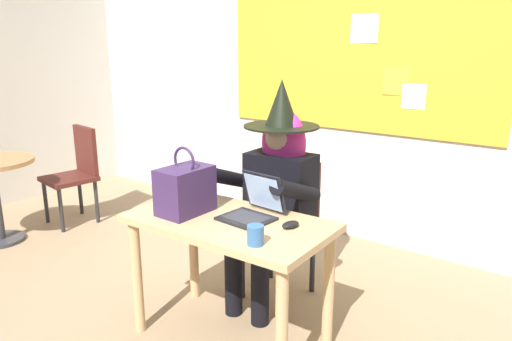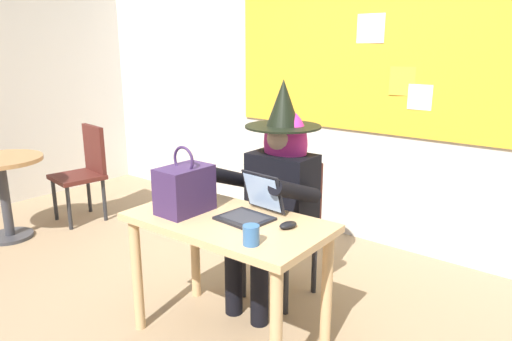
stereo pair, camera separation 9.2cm
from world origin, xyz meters
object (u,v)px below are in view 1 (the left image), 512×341
object	(u,v)px
person_costumed	(276,183)
handbag	(185,190)
desk_main	(229,240)
chair_spare_by_window	(76,170)
chair_at_desk	(285,220)
laptop	(253,208)
coffee_mug	(255,235)
computer_mouse	(291,225)

from	to	relation	value
person_costumed	handbag	xyz separation A→B (m)	(-0.19, -0.60, 0.07)
desk_main	chair_spare_by_window	bearing A→B (deg)	166.17
handbag	chair_spare_by_window	distance (m)	2.25
chair_at_desk	person_costumed	xyz separation A→B (m)	(0.00, -0.12, 0.29)
chair_at_desk	handbag	world-z (taller)	handbag
laptop	coffee_mug	size ratio (longest dim) A/B	3.31
laptop	handbag	bearing A→B (deg)	-149.99
computer_mouse	handbag	bearing A→B (deg)	-150.32
handbag	chair_spare_by_window	bearing A→B (deg)	162.94
desk_main	computer_mouse	bearing A→B (deg)	16.11
desk_main	laptop	xyz separation A→B (m)	(0.09, 0.10, 0.17)
chair_spare_by_window	person_costumed	bearing A→B (deg)	96.47
coffee_mug	desk_main	bearing A→B (deg)	150.39
coffee_mug	chair_spare_by_window	bearing A→B (deg)	164.14
chair_at_desk	chair_spare_by_window	bearing A→B (deg)	-89.52
desk_main	coffee_mug	distance (m)	0.40
chair_at_desk	coffee_mug	size ratio (longest dim) A/B	9.53
person_costumed	computer_mouse	xyz separation A→B (m)	(0.40, -0.44, -0.05)
computer_mouse	chair_spare_by_window	distance (m)	2.77
person_costumed	coffee_mug	world-z (taller)	person_costumed
laptop	handbag	size ratio (longest dim) A/B	0.83
desk_main	chair_spare_by_window	distance (m)	2.46
coffee_mug	chair_spare_by_window	distance (m)	2.82
handbag	desk_main	bearing A→B (deg)	14.20
chair_at_desk	coffee_mug	world-z (taller)	chair_at_desk
chair_at_desk	coffee_mug	xyz separation A→B (m)	(0.39, -0.84, 0.27)
handbag	coffee_mug	bearing A→B (deg)	-11.33
laptop	computer_mouse	world-z (taller)	laptop
computer_mouse	handbag	xyz separation A→B (m)	(-0.59, -0.16, 0.12)
handbag	coffee_mug	distance (m)	0.59
person_costumed	chair_at_desk	bearing A→B (deg)	179.81
chair_at_desk	computer_mouse	distance (m)	0.74
coffee_mug	person_costumed	bearing A→B (deg)	118.30
coffee_mug	chair_at_desk	bearing A→B (deg)	114.96
desk_main	coffee_mug	size ratio (longest dim) A/B	11.83
desk_main	coffee_mug	xyz separation A→B (m)	(0.32, -0.18, 0.17)
person_costumed	handbag	bearing A→B (deg)	-19.43
computer_mouse	handbag	distance (m)	0.62
chair_at_desk	person_costumed	distance (m)	0.31
chair_at_desk	computer_mouse	size ratio (longest dim) A/B	8.71
laptop	chair_spare_by_window	bearing A→B (deg)	172.75
chair_at_desk	handbag	size ratio (longest dim) A/B	2.40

